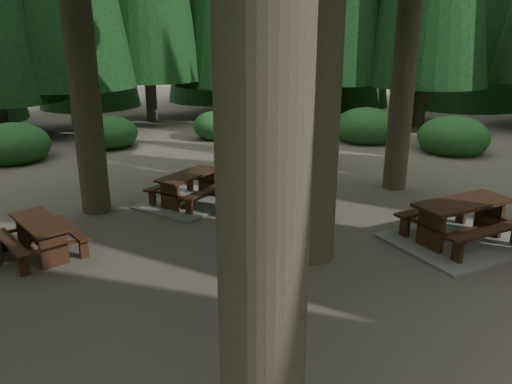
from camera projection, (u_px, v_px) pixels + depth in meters
ground at (284, 271)px, 8.68m from camera, size 80.00×80.00×0.00m
picnic_table_a at (460, 228)px, 9.77m from camera, size 2.87×2.51×0.86m
picnic_table_b at (41, 232)px, 9.19m from camera, size 1.38×1.67×0.69m
picnic_table_c at (190, 193)px, 12.04m from camera, size 2.67×2.44×0.74m
picnic_table_d at (290, 145)px, 15.57m from camera, size 2.55×2.47×0.86m
shrub_ring at (288, 228)px, 9.53m from camera, size 23.86×24.64×1.49m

